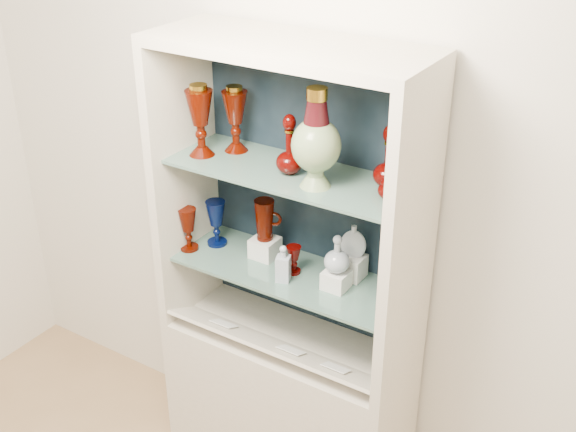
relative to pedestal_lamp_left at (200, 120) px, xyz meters
The scene contains 30 objects.
wall_back 0.49m from the pedestal_lamp_left, 33.70° to the left, with size 3.50×0.02×2.80m, color silver.
cabinet_base 1.28m from the pedestal_lamp_left, ahead, with size 1.00×0.40×0.75m, color beige.
cabinet_back_panel 0.51m from the pedestal_lamp_left, 30.33° to the left, with size 0.98×0.02×1.15m, color black.
cabinet_side_left 0.30m from the pedestal_lamp_left, 167.87° to the left, with size 0.04×0.40×1.15m, color beige.
cabinet_side_right 0.89m from the pedestal_lamp_left, ahead, with size 0.04×0.40×1.15m, color beige.
cabinet_top_cap 0.48m from the pedestal_lamp_left, ahead, with size 1.00×0.40×0.04m, color beige.
shelf_lower 0.67m from the pedestal_lamp_left, ahead, with size 0.92×0.34×0.01m, color slate.
shelf_upper 0.40m from the pedestal_lamp_left, ahead, with size 0.92×0.34×0.01m, color slate.
label_ledge 0.91m from the pedestal_lamp_left, 13.15° to the right, with size 0.92×0.18×0.01m, color beige.
label_card_0 1.04m from the pedestal_lamp_left, ahead, with size 0.10×0.07×0.00m, color white.
label_card_1 0.83m from the pedestal_lamp_left, 33.22° to the right, with size 0.10×0.07×0.00m, color white.
label_card_2 0.93m from the pedestal_lamp_left, 10.78° to the right, with size 0.10×0.07×0.00m, color white.
pedestal_lamp_left is the anchor object (origin of this frame).
pedestal_lamp_right 0.13m from the pedestal_lamp_left, 50.57° to the left, with size 0.10×0.10×0.25m, color #430A00, non-canonical shape.
enamel_urn 0.50m from the pedestal_lamp_left, ahead, with size 0.17×0.17×0.35m, color #104D24, non-canonical shape.
ruby_decanter_a 0.37m from the pedestal_lamp_left, ahead, with size 0.10×0.10×0.25m, color #460200, non-canonical shape.
ruby_decanter_b 0.72m from the pedestal_lamp_left, ahead, with size 0.10×0.10×0.24m, color #460200, non-canonical shape.
lidded_bowl 0.76m from the pedestal_lamp_left, ahead, with size 0.08×0.08×0.09m, color #460200, non-canonical shape.
cobalt_goblet 0.46m from the pedestal_lamp_left, 93.26° to the left, with size 0.08×0.08×0.19m, color #010B3C, non-canonical shape.
ruby_goblet_tall 0.47m from the pedestal_lamp_left, 160.53° to the right, with size 0.07×0.07×0.18m, color #430A00, non-canonical shape.
ruby_goblet_small 0.63m from the pedestal_lamp_left, ahead, with size 0.06×0.06×0.11m, color #460200, non-canonical shape.
riser_ruby_pitcher 0.57m from the pedestal_lamp_left, 21.99° to the left, with size 0.10×0.10×0.08m, color silver.
ruby_pitcher 0.46m from the pedestal_lamp_left, 21.99° to the left, with size 0.13×0.08×0.17m, color #430A00, non-canonical shape.
clear_square_bottle 0.61m from the pedestal_lamp_left, ahead, with size 0.05×0.05×0.15m, color #9BA6B5, non-canonical shape.
riser_flat_flask 0.79m from the pedestal_lamp_left, 13.35° to the left, with size 0.09×0.09×0.09m, color silver.
flat_flask 0.72m from the pedestal_lamp_left, 13.35° to the left, with size 0.10×0.04×0.13m, color silver, non-canonical shape.
riser_clear_round_decanter 0.77m from the pedestal_lamp_left, ahead, with size 0.09×0.09×0.07m, color silver.
clear_round_decanter 0.70m from the pedestal_lamp_left, ahead, with size 0.10×0.10×0.14m, color #9BA6B5, non-canonical shape.
riser_cameo_medallion 0.96m from the pedestal_lamp_left, ahead, with size 0.08×0.08×0.10m, color silver.
cameo_medallion 0.90m from the pedestal_lamp_left, ahead, with size 0.10×0.04×0.12m, color black, non-canonical shape.
Camera 1 is at (1.24, -0.45, 2.52)m, focal length 45.00 mm.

